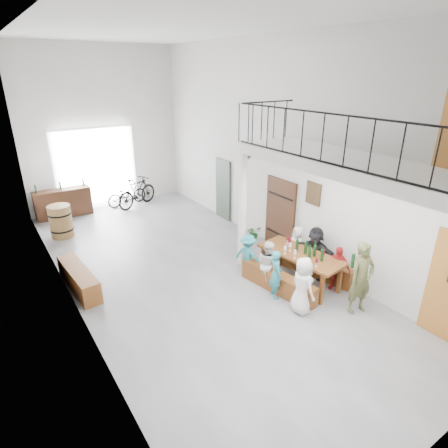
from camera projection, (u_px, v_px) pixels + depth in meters
floor at (189, 270)px, 9.41m from camera, size 12.00×12.00×0.00m
room_walls at (183, 125)px, 8.05m from camera, size 12.00×12.00×12.00m
gateway_portal at (97, 169)px, 13.23m from camera, size 2.80×0.08×2.80m
right_wall_decor at (327, 205)px, 8.70m from camera, size 0.07×8.28×5.07m
balcony at (359, 169)px, 6.89m from camera, size 1.52×5.62×4.00m
tasting_table at (301, 256)px, 8.56m from camera, size 1.07×2.07×0.79m
bench_inner at (278, 282)px, 8.44m from camera, size 0.60×2.00×0.45m
bench_wall at (314, 267)px, 9.09m from camera, size 0.71×1.99×0.46m
tableware at (305, 249)px, 8.39m from camera, size 0.64×1.24×0.35m
side_bench at (79, 279)px, 8.51m from camera, size 0.53×1.86×0.52m
oak_barrel at (61, 221)px, 11.12m from camera, size 0.67×0.67×0.98m
serving_counter at (63, 203)px, 12.68m from camera, size 1.81×0.54×0.95m
counter_bottles at (60, 185)px, 12.45m from camera, size 1.56×0.08×0.28m
guest_left_a at (302, 286)px, 7.57m from camera, size 0.45×0.64×1.24m
guest_left_b at (276, 274)px, 8.11m from camera, size 0.40×0.48×1.12m
guest_left_c at (268, 264)px, 8.55m from camera, size 0.44×0.56×1.12m
guest_left_d at (248, 255)px, 8.99m from camera, size 0.62×0.79×1.07m
guest_right_a at (337, 268)px, 8.40m from camera, size 0.42×0.67×1.07m
guest_right_b at (314, 253)px, 8.87m from camera, size 0.73×1.26×1.30m
guest_right_c at (297, 245)px, 9.54m from camera, size 0.48×0.58×1.02m
host_standing at (361, 278)px, 7.53m from camera, size 0.62×0.46×1.55m
potted_plant at (254, 233)px, 10.97m from camera, size 0.42×0.37×0.45m
bicycle_near at (127, 194)px, 13.77m from camera, size 1.64×0.82×0.82m
bicycle_far at (137, 192)px, 13.58m from camera, size 1.86×1.19×1.09m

